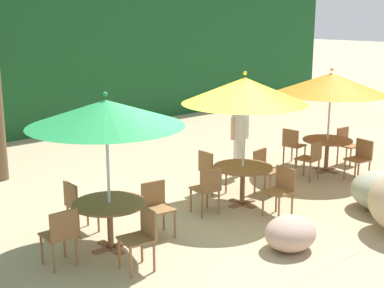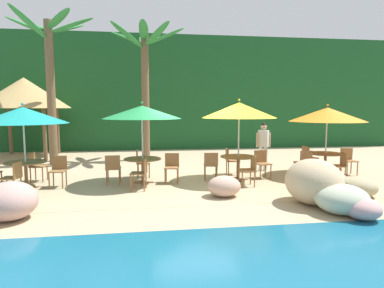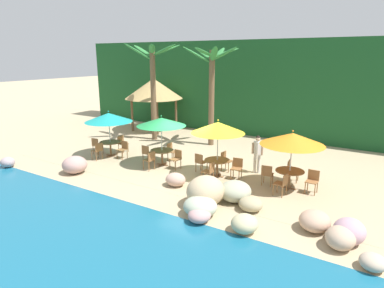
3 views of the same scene
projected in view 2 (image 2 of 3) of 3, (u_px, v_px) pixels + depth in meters
name	position (u px, v px, depth m)	size (l,w,h in m)	color
ground_plane	(193.00, 181.00, 10.18)	(120.00, 120.00, 0.00)	tan
terrace_deck	(193.00, 181.00, 10.18)	(18.00, 5.20, 0.01)	tan
foliage_backdrop	(170.00, 94.00, 18.71)	(28.00, 2.40, 6.00)	#194C23
rock_seawall	(322.00, 189.00, 7.71)	(15.73, 3.09, 1.05)	#BDB588
umbrella_teal	(23.00, 115.00, 9.11)	(2.39, 2.39, 2.36)	silver
dining_table_teal	(26.00, 166.00, 9.26)	(1.10, 1.10, 0.74)	brown
chair_teal_seaward	(58.00, 169.00, 9.42)	(0.45, 0.45, 0.87)	olive
chair_teal_inland	(36.00, 165.00, 10.11)	(0.47, 0.46, 0.87)	olive
chair_teal_right	(14.00, 176.00, 8.43)	(0.47, 0.47, 0.87)	olive
umbrella_green	(142.00, 112.00, 9.71)	(2.29, 2.29, 2.40)	silver
dining_table_green	(143.00, 163.00, 9.87)	(1.10, 1.10, 0.74)	brown
chair_green_seaward	(172.00, 165.00, 9.97)	(0.48, 0.48, 0.87)	olive
chair_green_inland	(141.00, 161.00, 10.71)	(0.44, 0.43, 0.87)	olive
chair_green_left	(113.00, 167.00, 9.67)	(0.42, 0.43, 0.87)	olive
chair_green_right	(142.00, 171.00, 9.03)	(0.48, 0.47, 0.87)	olive
umbrella_yellow	(239.00, 110.00, 10.15)	(2.26, 2.26, 2.49)	silver
dining_table_yellow	(238.00, 160.00, 10.32)	(1.10, 1.10, 0.74)	brown
chair_yellow_seaward	(262.00, 162.00, 10.64)	(0.47, 0.48, 0.87)	olive
chair_yellow_inland	(230.00, 159.00, 11.16)	(0.46, 0.45, 0.87)	olive
chair_yellow_left	(211.00, 164.00, 10.23)	(0.47, 0.48, 0.87)	olive
chair_yellow_right	(250.00, 168.00, 9.50)	(0.43, 0.42, 0.87)	olive
umbrella_orange	(327.00, 115.00, 10.85)	(2.43, 2.43, 2.34)	silver
dining_table_orange	(325.00, 157.00, 11.00)	(1.10, 1.10, 0.74)	brown
chair_orange_seaward	(348.00, 159.00, 11.20)	(0.43, 0.44, 0.87)	olive
chair_orange_inland	(308.00, 156.00, 11.81)	(0.47, 0.46, 0.87)	olive
chair_orange_left	(304.00, 161.00, 10.71)	(0.47, 0.47, 0.87)	olive
chair_orange_right	(340.00, 164.00, 10.17)	(0.47, 0.47, 0.87)	olive
palm_tree_nearest	(50.00, 63.00, 12.82)	(3.39, 2.91, 5.75)	brown
palm_tree_second	(145.00, 68.00, 13.99)	(3.22, 3.36, 5.56)	brown
palapa_hut	(24.00, 93.00, 14.84)	(3.93, 3.93, 3.55)	brown
waiter_in_white	(263.00, 143.00, 11.75)	(0.52, 0.37, 1.70)	white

